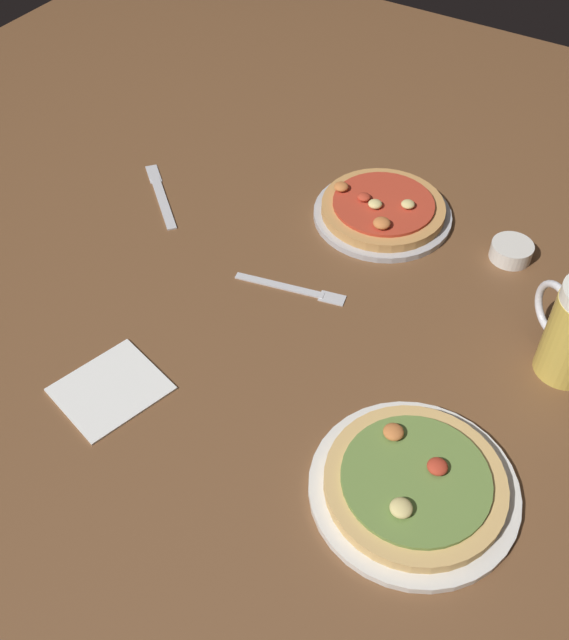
% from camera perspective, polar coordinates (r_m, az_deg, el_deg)
% --- Properties ---
extents(ground_plane, '(2.40, 2.40, 0.03)m').
position_cam_1_polar(ground_plane, '(1.22, 0.00, -1.12)').
color(ground_plane, brown).
extents(pizza_plate_near, '(0.29, 0.29, 0.05)m').
position_cam_1_polar(pizza_plate_near, '(1.03, 9.97, -12.40)').
color(pizza_plate_near, silver).
rests_on(pizza_plate_near, ground_plane).
extents(pizza_plate_far, '(0.26, 0.26, 0.05)m').
position_cam_1_polar(pizza_plate_far, '(1.42, 7.56, 8.37)').
color(pizza_plate_far, '#B2B2B7').
rests_on(pizza_plate_far, ground_plane).
extents(ramekin_sauce, '(0.07, 0.07, 0.03)m').
position_cam_1_polar(ramekin_sauce, '(1.39, 17.06, 5.10)').
color(ramekin_sauce, silver).
rests_on(ramekin_sauce, ground_plane).
extents(napkin_folded, '(0.17, 0.18, 0.01)m').
position_cam_1_polar(napkin_folded, '(1.16, -13.25, -5.14)').
color(napkin_folded, white).
rests_on(napkin_folded, ground_plane).
extents(fork_left, '(0.20, 0.06, 0.01)m').
position_cam_1_polar(fork_left, '(1.27, 0.64, 2.47)').
color(fork_left, silver).
rests_on(fork_left, ground_plane).
extents(knife_right, '(0.17, 0.15, 0.01)m').
position_cam_1_polar(knife_right, '(1.49, -9.51, 9.49)').
color(knife_right, silver).
rests_on(knife_right, ground_plane).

